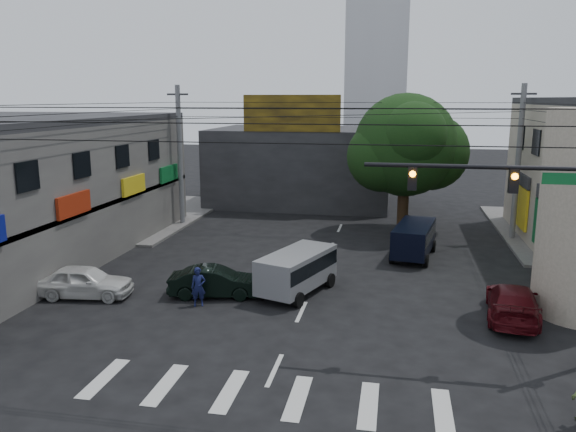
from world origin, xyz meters
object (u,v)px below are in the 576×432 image
(traffic_gantry, at_px, (539,216))
(maroon_sedan, at_px, (512,302))
(traffic_officer, at_px, (198,287))
(navy_van, at_px, (414,241))
(utility_pole_far_left, at_px, (180,157))
(street_tree, at_px, (405,145))
(dark_sedan, at_px, (215,282))
(utility_pole_far_right, at_px, (518,163))
(white_compact, at_px, (84,281))
(silver_minivan, at_px, (297,273))

(traffic_gantry, relative_size, maroon_sedan, 1.50)
(maroon_sedan, bearing_deg, traffic_officer, 12.17)
(traffic_gantry, height_order, navy_van, traffic_gantry)
(traffic_gantry, xyz_separation_m, utility_pole_far_left, (-18.32, 17.00, -0.23))
(street_tree, bearing_deg, dark_sedan, -119.69)
(street_tree, bearing_deg, traffic_gantry, -78.01)
(utility_pole_far_right, bearing_deg, utility_pole_far_left, 180.00)
(traffic_gantry, xyz_separation_m, maroon_sedan, (0.27, 3.92, -4.16))
(white_compact, bearing_deg, utility_pole_far_right, -61.51)
(white_compact, bearing_deg, traffic_gantry, -106.46)
(utility_pole_far_left, bearing_deg, silver_minivan, -50.06)
(traffic_gantry, height_order, maroon_sedan, traffic_gantry)
(white_compact, height_order, maroon_sedan, white_compact)
(street_tree, bearing_deg, white_compact, -131.64)
(maroon_sedan, height_order, traffic_officer, traffic_officer)
(maroon_sedan, xyz_separation_m, traffic_officer, (-12.34, -1.05, 0.15))
(street_tree, relative_size, navy_van, 1.83)
(utility_pole_far_right, relative_size, dark_sedan, 2.24)
(traffic_gantry, distance_m, silver_minivan, 10.59)
(navy_van, bearing_deg, maroon_sedan, -146.20)
(white_compact, xyz_separation_m, traffic_officer, (5.14, -0.07, 0.12))
(dark_sedan, distance_m, navy_van, 11.54)
(street_tree, relative_size, white_compact, 2.06)
(maroon_sedan, bearing_deg, traffic_gantry, 93.36)
(utility_pole_far_right, distance_m, navy_van, 8.66)
(utility_pole_far_left, xyz_separation_m, dark_sedan, (6.56, -12.92, -3.95))
(street_tree, height_order, maroon_sedan, street_tree)
(traffic_gantry, xyz_separation_m, silver_minivan, (-8.39, 5.14, -3.91))
(street_tree, bearing_deg, maroon_sedan, -73.79)
(white_compact, distance_m, silver_minivan, 9.10)
(silver_minivan, xyz_separation_m, navy_van, (5.13, 6.75, -0.02))
(traffic_gantry, xyz_separation_m, white_compact, (-17.22, 2.94, -4.14))
(street_tree, height_order, utility_pole_far_left, utility_pole_far_left)
(street_tree, xyz_separation_m, traffic_officer, (-8.25, -15.13, -4.66))
(maroon_sedan, height_order, navy_van, navy_van)
(utility_pole_far_right, distance_m, maroon_sedan, 13.87)
(dark_sedan, bearing_deg, white_compact, 91.56)
(dark_sedan, relative_size, maroon_sedan, 0.85)
(maroon_sedan, bearing_deg, utility_pole_far_right, -93.12)
(traffic_gantry, bearing_deg, white_compact, 170.31)
(street_tree, xyz_separation_m, navy_van, (0.57, -6.12, -4.57))
(dark_sedan, bearing_deg, maroon_sedan, -101.03)
(utility_pole_far_left, distance_m, utility_pole_far_right, 21.00)
(street_tree, distance_m, dark_sedan, 16.74)
(navy_van, bearing_deg, traffic_gantry, -154.77)
(street_tree, distance_m, navy_van, 7.66)
(utility_pole_far_right, bearing_deg, navy_van, -139.23)
(street_tree, height_order, traffic_gantry, street_tree)
(silver_minivan, bearing_deg, utility_pole_far_left, 59.34)
(silver_minivan, distance_m, navy_van, 8.48)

